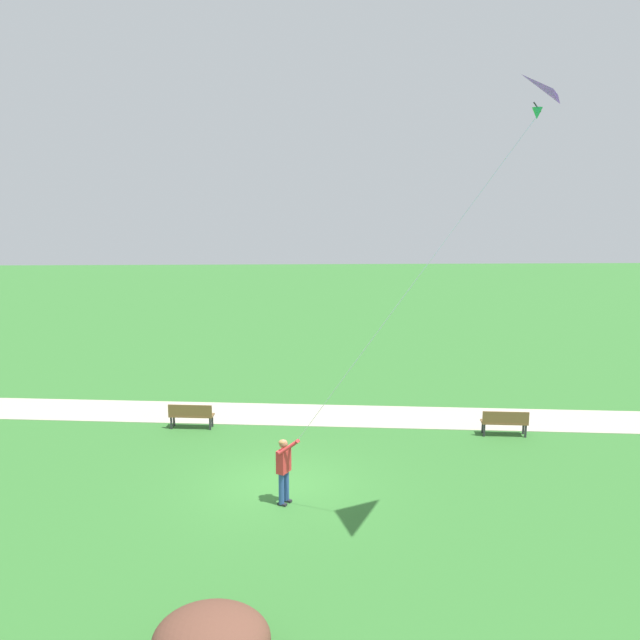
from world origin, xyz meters
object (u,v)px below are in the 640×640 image
at_px(park_bench_near_walkway, 191,414).
at_px(person_kite_flyer, 284,465).
at_px(flying_kite, 519,103).
at_px(lakeside_shrub, 211,640).
at_px(park_bench_far_walkway, 505,421).

bearing_deg(park_bench_near_walkway, person_kite_flyer, 29.73).
height_order(person_kite_flyer, park_bench_near_walkway, person_kite_flyer).
relative_size(flying_kite, lakeside_shrub, 4.11).
xyz_separation_m(park_bench_near_walkway, lakeside_shrub, (11.71, 2.14, -0.01)).
bearing_deg(lakeside_shrub, park_bench_near_walkway, -169.63).
distance_m(person_kite_flyer, park_bench_near_walkway, 6.62).
bearing_deg(park_bench_near_walkway, flying_kite, 42.86).
height_order(person_kite_flyer, lakeside_shrub, person_kite_flyer).
bearing_deg(flying_kite, park_bench_far_walkway, 161.19).
bearing_deg(person_kite_flyer, lakeside_shrub, -10.67).
distance_m(person_kite_flyer, flying_kite, 10.09).
bearing_deg(park_bench_near_walkway, park_bench_far_walkway, 84.01).
relative_size(person_kite_flyer, flying_kite, 0.22).
bearing_deg(park_bench_far_walkway, park_bench_near_walkway, -95.99).
distance_m(park_bench_near_walkway, lakeside_shrub, 11.90).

